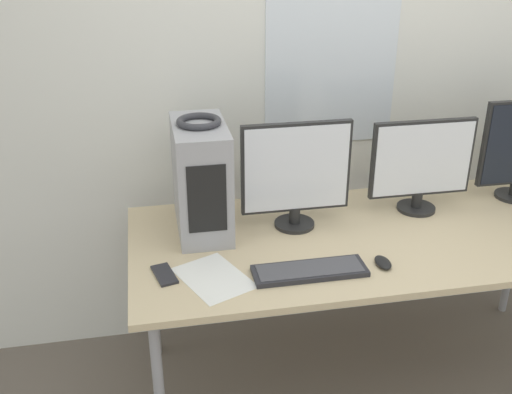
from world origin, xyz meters
TOP-DOWN VIEW (x-y plane):
  - wall_back at (-0.00, 1.02)m, footprint 8.00×0.07m
  - desk at (0.00, 0.45)m, footprint 2.06×0.89m
  - pc_tower at (-0.71, 0.63)m, footprint 0.21×0.41m
  - headphones at (-0.71, 0.63)m, footprint 0.18×0.18m
  - monitor_main at (-0.32, 0.58)m, footprint 0.46×0.17m
  - monitor_right_near at (0.26, 0.63)m, footprint 0.47×0.17m
  - keyboard at (-0.36, 0.20)m, footprint 0.43×0.14m
  - mouse at (-0.07, 0.20)m, footprint 0.06×0.10m
  - cell_phone at (-0.90, 0.28)m, footprint 0.10×0.16m
  - paper_sheet_left at (-0.72, 0.23)m, footprint 0.31×0.36m

SIDE VIEW (x-z plane):
  - desk at x=0.00m, z-range 0.34..1.12m
  - paper_sheet_left at x=-0.72m, z-range 0.78..0.78m
  - cell_phone at x=-0.90m, z-range 0.78..0.79m
  - keyboard at x=-0.36m, z-range 0.78..0.80m
  - mouse at x=-0.07m, z-range 0.78..0.80m
  - monitor_right_near at x=0.26m, z-range 0.79..1.21m
  - pc_tower at x=-0.71m, z-range 0.78..1.24m
  - monitor_main at x=-0.32m, z-range 0.79..1.26m
  - headphones at x=-0.71m, z-range 1.24..1.27m
  - wall_back at x=0.00m, z-range 0.00..2.70m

